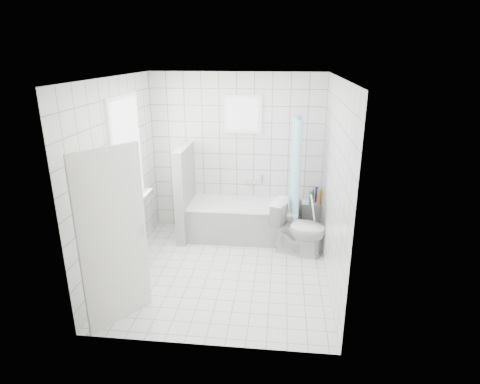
# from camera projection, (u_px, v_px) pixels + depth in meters

# --- Properties ---
(ground) EXTENTS (3.00, 3.00, 0.00)m
(ground) POSITION_uv_depth(u_px,v_px,m) (225.00, 271.00, 5.59)
(ground) COLOR white
(ground) RESTS_ON ground
(ceiling) EXTENTS (3.00, 3.00, 0.00)m
(ceiling) POSITION_uv_depth(u_px,v_px,m) (222.00, 77.00, 4.72)
(ceiling) COLOR white
(ceiling) RESTS_ON ground
(wall_back) EXTENTS (2.80, 0.02, 2.60)m
(wall_back) POSITION_uv_depth(u_px,v_px,m) (237.00, 154.00, 6.56)
(wall_back) COLOR white
(wall_back) RESTS_ON ground
(wall_front) EXTENTS (2.80, 0.02, 2.60)m
(wall_front) POSITION_uv_depth(u_px,v_px,m) (200.00, 231.00, 3.75)
(wall_front) COLOR white
(wall_front) RESTS_ON ground
(wall_left) EXTENTS (0.02, 3.00, 2.60)m
(wall_left) POSITION_uv_depth(u_px,v_px,m) (119.00, 179.00, 5.30)
(wall_left) COLOR white
(wall_left) RESTS_ON ground
(wall_right) EXTENTS (0.02, 3.00, 2.60)m
(wall_right) POSITION_uv_depth(u_px,v_px,m) (334.00, 186.00, 5.01)
(wall_right) COLOR white
(wall_right) RESTS_ON ground
(window_left) EXTENTS (0.01, 0.90, 1.40)m
(window_left) POSITION_uv_depth(u_px,v_px,m) (128.00, 151.00, 5.47)
(window_left) COLOR white
(window_left) RESTS_ON wall_left
(window_back) EXTENTS (0.50, 0.01, 0.50)m
(window_back) POSITION_uv_depth(u_px,v_px,m) (243.00, 115.00, 6.29)
(window_back) COLOR white
(window_back) RESTS_ON wall_back
(window_sill) EXTENTS (0.18, 1.02, 0.08)m
(window_sill) POSITION_uv_depth(u_px,v_px,m) (136.00, 202.00, 5.71)
(window_sill) COLOR white
(window_sill) RESTS_ON wall_left
(door) EXTENTS (0.49, 0.68, 2.00)m
(door) POSITION_uv_depth(u_px,v_px,m) (114.00, 239.00, 4.28)
(door) COLOR silver
(door) RESTS_ON ground
(bathtub) EXTENTS (1.73, 0.77, 0.58)m
(bathtub) POSITION_uv_depth(u_px,v_px,m) (243.00, 220.00, 6.53)
(bathtub) COLOR white
(bathtub) RESTS_ON ground
(partition_wall) EXTENTS (0.15, 0.85, 1.50)m
(partition_wall) POSITION_uv_depth(u_px,v_px,m) (185.00, 193.00, 6.42)
(partition_wall) COLOR white
(partition_wall) RESTS_ON ground
(tiled_ledge) EXTENTS (0.40, 0.24, 0.55)m
(tiled_ledge) POSITION_uv_depth(u_px,v_px,m) (313.00, 218.00, 6.66)
(tiled_ledge) COLOR white
(tiled_ledge) RESTS_ON ground
(toilet) EXTENTS (0.90, 0.66, 0.82)m
(toilet) POSITION_uv_depth(u_px,v_px,m) (299.00, 228.00, 5.96)
(toilet) COLOR white
(toilet) RESTS_ON ground
(curtain_rod) EXTENTS (0.02, 0.80, 0.02)m
(curtain_rod) POSITION_uv_depth(u_px,v_px,m) (298.00, 116.00, 5.86)
(curtain_rod) COLOR silver
(curtain_rod) RESTS_ON wall_back
(shower_curtain) EXTENTS (0.14, 0.48, 1.78)m
(shower_curtain) POSITION_uv_depth(u_px,v_px,m) (295.00, 177.00, 6.03)
(shower_curtain) COLOR #4BBBDC
(shower_curtain) RESTS_ON curtain_rod
(tub_faucet) EXTENTS (0.18, 0.06, 0.06)m
(tub_faucet) POSITION_uv_depth(u_px,v_px,m) (251.00, 181.00, 6.65)
(tub_faucet) COLOR silver
(tub_faucet) RESTS_ON wall_back
(sill_bottles) EXTENTS (0.16, 0.38, 0.28)m
(sill_bottles) POSITION_uv_depth(u_px,v_px,m) (137.00, 191.00, 5.69)
(sill_bottles) COLOR white
(sill_bottles) RESTS_ON window_sill
(ledge_bottles) EXTENTS (0.19, 0.16, 0.27)m
(ledge_bottles) POSITION_uv_depth(u_px,v_px,m) (315.00, 196.00, 6.50)
(ledge_bottles) COLOR red
(ledge_bottles) RESTS_ON tiled_ledge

